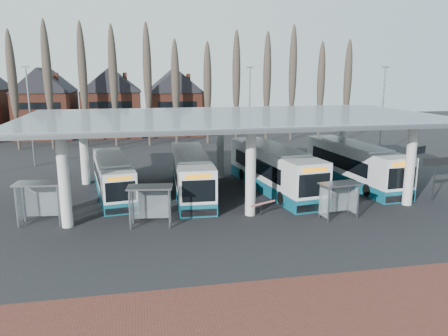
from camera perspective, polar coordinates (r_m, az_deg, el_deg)
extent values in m
plane|color=black|center=(28.06, 4.72, -7.71)|extent=(140.00, 140.00, 0.00)
cylinder|color=silver|center=(28.94, -20.16, -1.61)|extent=(0.70, 0.70, 6.00)
cylinder|color=silver|center=(39.62, -17.82, 2.23)|extent=(0.70, 0.70, 6.00)
cylinder|color=silver|center=(29.50, 3.50, -0.58)|extent=(0.70, 0.70, 6.00)
cylinder|color=silver|center=(40.03, -0.50, 2.94)|extent=(0.70, 0.70, 6.00)
cylinder|color=silver|center=(34.51, 23.15, 0.35)|extent=(0.70, 0.70, 6.00)
cylinder|color=silver|center=(43.85, 15.12, 3.35)|extent=(0.70, 0.70, 6.00)
cube|color=gray|center=(34.25, 1.22, 6.79)|extent=(32.00, 16.00, 0.12)
cube|color=silver|center=(34.24, 1.22, 6.91)|extent=(31.50, 15.50, 0.04)
cone|color=#473D33|center=(60.13, -25.68, 9.03)|extent=(0.36, 0.36, 14.50)
ellipsoid|color=#473D33|center=(60.08, -25.84, 10.68)|extent=(1.10, 1.10, 11.02)
cone|color=#473D33|center=(59.28, -21.89, 9.33)|extent=(0.36, 0.36, 14.50)
ellipsoid|color=#473D33|center=(59.23, -22.03, 11.00)|extent=(1.10, 1.10, 11.02)
cone|color=#473D33|center=(58.70, -18.00, 9.59)|extent=(0.36, 0.36, 14.50)
ellipsoid|color=#473D33|center=(58.65, -18.12, 11.28)|extent=(1.10, 1.10, 11.02)
cone|color=#473D33|center=(58.38, -14.05, 9.81)|extent=(0.36, 0.36, 14.50)
ellipsoid|color=#473D33|center=(58.33, -14.14, 11.52)|extent=(1.10, 1.10, 11.02)
cone|color=#473D33|center=(58.34, -10.06, 9.99)|extent=(0.36, 0.36, 14.50)
ellipsoid|color=#473D33|center=(58.29, -10.13, 11.70)|extent=(1.10, 1.10, 11.02)
cone|color=#473D33|center=(58.57, -6.09, 10.12)|extent=(0.36, 0.36, 14.50)
ellipsoid|color=#473D33|center=(58.52, -6.13, 11.82)|extent=(1.10, 1.10, 11.02)
cone|color=#473D33|center=(59.07, -2.16, 10.20)|extent=(0.36, 0.36, 14.50)
ellipsoid|color=#473D33|center=(59.02, -2.18, 11.89)|extent=(1.10, 1.10, 11.02)
cone|color=#473D33|center=(59.83, 1.68, 10.23)|extent=(0.36, 0.36, 14.50)
ellipsoid|color=#473D33|center=(59.78, 1.69, 11.90)|extent=(1.10, 1.10, 11.02)
cone|color=#473D33|center=(60.85, 5.42, 10.22)|extent=(0.36, 0.36, 14.50)
ellipsoid|color=#473D33|center=(60.80, 5.45, 11.86)|extent=(1.10, 1.10, 11.02)
cone|color=#473D33|center=(62.11, 9.01, 10.17)|extent=(0.36, 0.36, 14.50)
ellipsoid|color=#473D33|center=(62.06, 9.07, 11.78)|extent=(1.10, 1.10, 11.02)
cone|color=#473D33|center=(63.60, 12.45, 10.09)|extent=(0.36, 0.36, 14.50)
ellipsoid|color=#473D33|center=(63.55, 12.52, 11.66)|extent=(1.10, 1.10, 11.02)
cone|color=#473D33|center=(65.29, 15.72, 9.98)|extent=(0.36, 0.36, 14.50)
ellipsoid|color=#473D33|center=(65.25, 15.81, 11.50)|extent=(1.10, 1.10, 11.02)
cube|color=brown|center=(70.78, -22.07, 6.65)|extent=(8.00, 10.00, 7.00)
pyramid|color=black|center=(70.51, -22.54, 12.31)|extent=(8.30, 10.30, 3.50)
cube|color=brown|center=(69.64, -14.32, 7.09)|extent=(8.00, 10.00, 7.00)
pyramid|color=black|center=(69.37, -14.64, 12.85)|extent=(8.30, 10.30, 3.50)
cube|color=brown|center=(69.79, -6.45, 7.41)|extent=(8.00, 10.00, 7.00)
pyramid|color=black|center=(69.52, -6.60, 13.17)|extent=(8.30, 10.30, 3.50)
cylinder|color=slate|center=(48.68, -23.96, 5.96)|extent=(0.16, 0.16, 10.00)
cube|color=slate|center=(48.45, -24.51, 11.95)|extent=(0.80, 0.15, 0.15)
cylinder|color=slate|center=(53.19, 3.37, 7.49)|extent=(0.16, 0.16, 10.00)
cube|color=slate|center=(52.98, 3.44, 13.00)|extent=(0.80, 0.15, 0.15)
cylinder|color=slate|center=(53.11, 19.95, 6.76)|extent=(0.16, 0.16, 10.00)
cube|color=slate|center=(52.90, 20.38, 12.25)|extent=(0.80, 0.15, 0.15)
cube|color=white|center=(35.78, -14.34, -0.86)|extent=(3.86, 11.10, 2.54)
cube|color=#0D5267|center=(36.08, -14.23, -2.75)|extent=(3.88, 11.13, 0.82)
cube|color=white|center=(35.50, -14.45, 1.21)|extent=(3.00, 6.76, 0.16)
cube|color=black|center=(36.20, -14.42, -0.56)|extent=(3.46, 8.09, 1.00)
cube|color=black|center=(30.53, -13.36, -3.02)|extent=(2.02, 0.35, 1.36)
cube|color=black|center=(41.05, -15.08, 0.93)|extent=(1.95, 0.34, 1.09)
cube|color=orange|center=(30.30, -13.44, -1.36)|extent=(1.61, 0.28, 0.27)
cube|color=black|center=(30.92, -13.23, -5.44)|extent=(2.18, 0.39, 0.45)
cylinder|color=black|center=(32.69, -15.47, -4.37)|extent=(0.38, 0.90, 0.87)
cylinder|color=black|center=(32.87, -11.82, -4.07)|extent=(0.38, 0.90, 0.87)
cylinder|color=black|center=(39.07, -16.22, -1.65)|extent=(0.38, 0.90, 0.87)
cylinder|color=black|center=(39.23, -13.17, -1.42)|extent=(0.38, 0.90, 0.87)
cube|color=white|center=(35.00, -4.30, -0.48)|extent=(3.06, 12.19, 2.82)
cube|color=#0D5267|center=(35.34, -4.26, -2.63)|extent=(3.08, 12.21, 0.91)
cube|color=white|center=(34.70, -4.34, 1.87)|extent=(2.61, 7.35, 0.18)
cube|color=black|center=(35.47, -4.37, -0.14)|extent=(2.96, 8.81, 1.11)
cube|color=black|center=(29.17, -3.32, -3.03)|extent=(2.26, 0.15, 1.51)
cube|color=black|center=(40.86, -5.00, 1.55)|extent=(2.19, 0.15, 1.21)
cube|color=orange|center=(28.92, -3.35, -1.11)|extent=(1.80, 0.12, 0.30)
cube|color=black|center=(29.62, -3.29, -5.85)|extent=(2.44, 0.18, 0.50)
cylinder|color=black|center=(31.58, -5.80, -4.46)|extent=(0.32, 0.98, 0.97)
cylinder|color=black|center=(31.78, -1.59, -4.29)|extent=(0.32, 0.98, 0.97)
cylinder|color=black|center=(38.67, -6.42, -1.29)|extent=(0.32, 0.98, 0.97)
cylinder|color=black|center=(38.83, -2.99, -1.17)|extent=(0.32, 0.98, 0.97)
cube|color=white|center=(36.28, 6.53, 0.16)|extent=(4.47, 13.28, 3.04)
cube|color=#0D5267|center=(36.62, 6.47, -2.08)|extent=(4.50, 13.30, 0.98)
cube|color=white|center=(35.97, 6.59, 2.61)|extent=(3.51, 8.08, 0.20)
cube|color=black|center=(36.73, 6.17, 0.50)|extent=(4.03, 9.67, 1.19)
cube|color=black|center=(30.70, 11.71, -2.21)|extent=(2.42, 0.39, 1.63)
cube|color=black|center=(42.09, 2.76, 2.11)|extent=(2.34, 0.38, 1.30)
cube|color=orange|center=(30.44, 11.80, -0.23)|extent=(1.93, 0.31, 0.33)
cube|color=black|center=(31.16, 11.57, -5.10)|extent=(2.62, 0.43, 0.54)
cylinder|color=black|center=(32.51, 7.57, -3.94)|extent=(0.44, 1.07, 1.04)
cylinder|color=black|center=(33.67, 11.41, -3.50)|extent=(0.44, 1.07, 1.04)
cylinder|color=black|center=(39.51, 2.48, -0.87)|extent=(0.44, 1.07, 1.04)
cylinder|color=black|center=(40.47, 5.79, -0.60)|extent=(0.44, 1.07, 1.04)
cube|color=white|center=(39.85, 16.64, 0.75)|extent=(3.76, 12.84, 2.95)
cube|color=#0D5267|center=(40.15, 16.51, -1.24)|extent=(3.78, 12.86, 0.95)
cube|color=white|center=(39.58, 16.78, 2.92)|extent=(3.06, 7.77, 0.19)
cube|color=black|center=(40.26, 16.25, 1.05)|extent=(3.50, 9.31, 1.16)
cube|color=black|center=(34.84, 22.20, -1.23)|extent=(2.36, 0.26, 1.58)
cube|color=black|center=(45.15, 12.36, 2.47)|extent=(2.28, 0.26, 1.27)
cube|color=orange|center=(34.62, 22.34, 0.47)|extent=(1.88, 0.21, 0.32)
cube|color=black|center=(35.24, 21.98, -3.72)|extent=(2.55, 0.30, 0.53)
cylinder|color=black|center=(36.26, 18.27, -2.76)|extent=(0.38, 1.03, 1.01)
cylinder|color=black|center=(37.67, 21.34, -2.44)|extent=(0.38, 1.03, 1.01)
cylinder|color=black|center=(42.62, 12.48, -0.18)|extent=(0.38, 1.03, 1.01)
cylinder|color=black|center=(43.82, 15.29, 0.02)|extent=(0.38, 1.03, 1.01)
cube|color=gray|center=(30.38, -25.45, -4.68)|extent=(0.09, 0.09, 2.66)
cube|color=gray|center=(29.57, -20.80, -4.72)|extent=(0.09, 0.09, 2.66)
cube|color=gray|center=(31.43, -24.72, -4.06)|extent=(0.09, 0.09, 2.66)
cube|color=gray|center=(30.65, -20.21, -4.07)|extent=(0.09, 0.09, 2.66)
cube|color=gray|center=(30.13, -23.04, -1.86)|extent=(3.13, 1.82, 0.11)
cube|color=silver|center=(31.05, -22.48, -3.95)|extent=(2.55, 0.33, 2.13)
cube|color=silver|center=(30.91, -25.18, -4.27)|extent=(0.17, 1.17, 2.13)
cube|color=silver|center=(30.08, -20.41, -4.29)|extent=(0.17, 1.17, 2.13)
cube|color=gray|center=(27.81, -12.19, -5.40)|extent=(0.09, 0.09, 2.52)
cube|color=gray|center=(27.56, -7.19, -5.37)|extent=(0.09, 0.09, 2.52)
cube|color=gray|center=(28.85, -11.89, -4.72)|extent=(0.09, 0.09, 2.52)
cube|color=gray|center=(28.62, -7.07, -4.69)|extent=(0.09, 0.09, 2.52)
cube|color=gray|center=(27.82, -9.69, -2.47)|extent=(2.98, 1.75, 0.10)
cube|color=silver|center=(28.74, -9.49, -4.58)|extent=(2.41, 0.34, 2.02)
cube|color=silver|center=(28.32, -12.14, -4.96)|extent=(0.18, 1.11, 2.02)
cube|color=silver|center=(28.07, -7.03, -4.92)|extent=(0.18, 1.11, 2.02)
cube|color=gray|center=(29.18, 13.50, -4.78)|extent=(0.09, 0.09, 2.36)
cube|color=gray|center=(30.44, 17.09, -4.26)|extent=(0.09, 0.09, 2.36)
cube|color=gray|center=(30.01, 12.42, -4.24)|extent=(0.09, 0.09, 2.36)
cube|color=gray|center=(31.24, 15.96, -3.76)|extent=(0.09, 0.09, 2.36)
cube|color=gray|center=(29.87, 14.90, -2.00)|extent=(2.80, 1.69, 0.09)
cube|color=silver|center=(30.63, 14.18, -3.89)|extent=(2.24, 0.37, 1.88)
cube|color=silver|center=(29.55, 12.88, -4.42)|extent=(0.19, 1.03, 1.88)
cube|color=silver|center=(30.85, 16.59, -3.92)|extent=(0.19, 1.03, 1.88)
cylinder|color=black|center=(36.51, 25.76, -1.44)|extent=(0.10, 0.10, 3.30)
cube|color=black|center=(36.22, 25.98, 0.77)|extent=(2.27, 0.33, 0.57)
cylinder|color=black|center=(39.12, 23.61, -0.16)|extent=(0.11, 0.11, 3.57)
cube|color=black|center=(38.83, 23.81, 2.09)|extent=(2.31, 1.09, 0.61)
cube|color=black|center=(30.24, 4.84, -5.08)|extent=(0.08, 0.08, 1.11)
cube|color=red|center=(29.65, 5.12, -4.62)|extent=(2.02, 1.11, 0.10)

